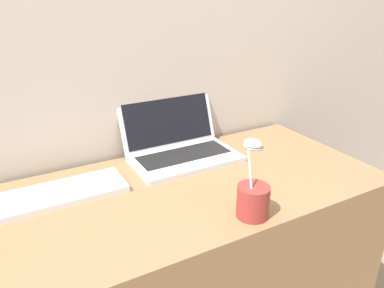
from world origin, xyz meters
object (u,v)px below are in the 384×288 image
at_px(computer_mouse, 253,144).
at_px(external_keyboard, 64,193).
at_px(laptop, 178,142).
at_px(drink_cup, 253,201).

relative_size(computer_mouse, external_keyboard, 0.25).
relative_size(laptop, drink_cup, 1.97).
xyz_separation_m(laptop, computer_mouse, (0.30, -0.07, -0.04)).
distance_m(drink_cup, computer_mouse, 0.50).
bearing_deg(laptop, external_keyboard, -168.33).
bearing_deg(drink_cup, laptop, 89.54).
relative_size(laptop, computer_mouse, 4.23).
height_order(drink_cup, external_keyboard, drink_cup).
bearing_deg(external_keyboard, laptop, 11.67).
bearing_deg(external_keyboard, drink_cup, -40.08).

